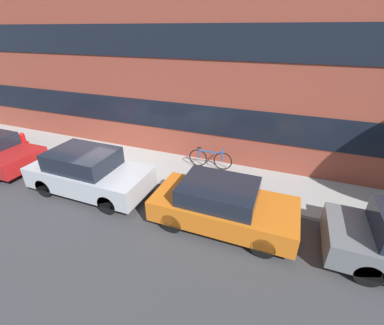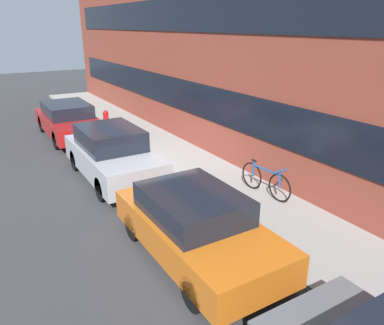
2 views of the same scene
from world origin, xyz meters
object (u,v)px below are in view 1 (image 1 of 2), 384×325
parked_car_orange (222,205)px  bicycle (210,158)px  parked_car_silver (88,172)px  fire_hydrant (24,141)px

parked_car_orange → bicycle: (-1.22, 2.80, -0.13)m
parked_car_silver → parked_car_orange: size_ratio=1.03×
parked_car_silver → bicycle: bearing=40.4°
bicycle → parked_car_silver: bearing=-143.6°
fire_hydrant → bicycle: bicycle is taller
fire_hydrant → bicycle: (8.12, 1.35, 0.00)m
fire_hydrant → bicycle: size_ratio=0.47×
parked_car_silver → bicycle: 4.32m
bicycle → parked_car_orange: bearing=-70.5°
parked_car_orange → fire_hydrant: 9.45m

